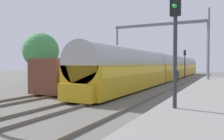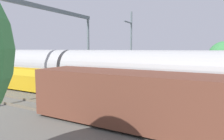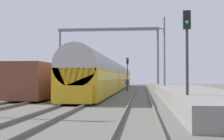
{
  "view_description": "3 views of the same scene",
  "coord_description": "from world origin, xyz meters",
  "views": [
    {
      "loc": [
        7.94,
        -14.47,
        2.45
      ],
      "look_at": [
        0.0,
        1.44,
        1.97
      ],
      "focal_mm": 36.34,
      "sensor_mm": 36.0,
      "label": 1
    },
    {
      "loc": [
        -13.66,
        1.42,
        4.09
      ],
      "look_at": [
        -0.85,
        8.33,
        2.53
      ],
      "focal_mm": 32.09,
      "sensor_mm": 36.0,
      "label": 2
    },
    {
      "loc": [
        4.21,
        -21.24,
        1.76
      ],
      "look_at": [
        0.0,
        20.12,
        2.78
      ],
      "focal_mm": 48.0,
      "sensor_mm": 36.0,
      "label": 3
    }
  ],
  "objects": [
    {
      "name": "platform",
      "position": [
        7.89,
        2.0,
        0.45
      ],
      "size": [
        4.4,
        28.0,
        0.9
      ],
      "color": "gray",
      "rests_on": "ground"
    },
    {
      "name": "passenger_train",
      "position": [
        0.0,
        21.19,
        1.97
      ],
      "size": [
        2.93,
        49.2,
        3.82
      ],
      "color": "gold",
      "rests_on": "ground"
    },
    {
      "name": "freight_car",
      "position": [
        -4.08,
        4.54,
        1.47
      ],
      "size": [
        2.8,
        13.0,
        2.7
      ],
      "color": "brown",
      "rests_on": "ground"
    },
    {
      "name": "person_crossing",
      "position": [
        2.31,
        16.26,
        1.03
      ],
      "size": [
        0.43,
        0.29,
        1.73
      ],
      "rotation": [
        0.0,
        0.0,
        3.02
      ],
      "color": "#373737",
      "rests_on": "ground"
    },
    {
      "name": "railway_signal_far",
      "position": [
        1.92,
        24.87,
        3.07
      ],
      "size": [
        0.36,
        0.3,
        4.77
      ],
      "color": "#2D2D33",
      "rests_on": "ground"
    },
    {
      "name": "catenary_gantry",
      "position": [
        0.0,
        15.3,
        5.64
      ],
      "size": [
        12.55,
        0.28,
        7.86
      ],
      "color": "slate",
      "rests_on": "ground"
    },
    {
      "name": "catenary_pole_east_mid",
      "position": [
        6.43,
        9.95,
        4.15
      ],
      "size": [
        1.9,
        0.2,
        8.0
      ],
      "color": "slate",
      "rests_on": "ground"
    },
    {
      "name": "tree_east_background",
      "position": [
        11.89,
        0.99,
        3.18
      ],
      "size": [
        3.46,
        3.46,
        4.92
      ],
      "color": "#4C3826",
      "rests_on": "ground"
    }
  ]
}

